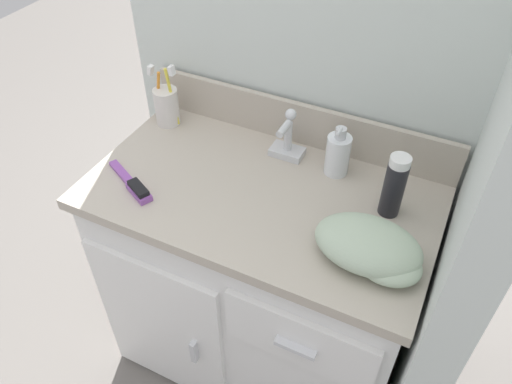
# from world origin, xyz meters

# --- Properties ---
(ground_plane) EXTENTS (6.00, 6.00, 0.00)m
(ground_plane) POSITION_xyz_m (0.00, 0.00, 0.00)
(ground_plane) COLOR slate
(wall_back) EXTENTS (1.06, 0.08, 2.20)m
(wall_back) POSITION_xyz_m (0.00, 0.30, 1.10)
(wall_back) COLOR silver
(wall_back) RESTS_ON ground_plane
(vanity) EXTENTS (0.88, 0.51, 0.76)m
(vanity) POSITION_xyz_m (-0.00, -0.00, 0.40)
(vanity) COLOR white
(vanity) RESTS_ON ground_plane
(backsplash) EXTENTS (0.88, 0.02, 0.12)m
(backsplash) POSITION_xyz_m (0.00, 0.24, 0.82)
(backsplash) COLOR #B2A899
(backsplash) RESTS_ON vanity
(sink_faucet) EXTENTS (0.09, 0.09, 0.14)m
(sink_faucet) POSITION_xyz_m (0.00, 0.17, 0.81)
(sink_faucet) COLOR silver
(sink_faucet) RESTS_ON vanity
(toothbrush_cup) EXTENTS (0.09, 0.07, 0.19)m
(toothbrush_cup) POSITION_xyz_m (-0.37, 0.16, 0.82)
(toothbrush_cup) COLOR silver
(toothbrush_cup) RESTS_ON vanity
(soap_dispenser) EXTENTS (0.06, 0.07, 0.14)m
(soap_dispenser) POSITION_xyz_m (0.14, 0.16, 0.82)
(soap_dispenser) COLOR white
(soap_dispenser) RESTS_ON vanity
(shaving_cream_can) EXTENTS (0.05, 0.05, 0.17)m
(shaving_cream_can) POSITION_xyz_m (0.31, 0.07, 0.84)
(shaving_cream_can) COLOR black
(shaving_cream_can) RESTS_ON vanity
(hairbrush) EXTENTS (0.18, 0.11, 0.03)m
(hairbrush) POSITION_xyz_m (-0.29, -0.13, 0.77)
(hairbrush) COLOR purple
(hairbrush) RESTS_ON vanity
(hand_towel) EXTENTS (0.24, 0.16, 0.08)m
(hand_towel) POSITION_xyz_m (0.31, -0.10, 0.80)
(hand_towel) COLOR #A8BCA3
(hand_towel) RESTS_ON vanity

